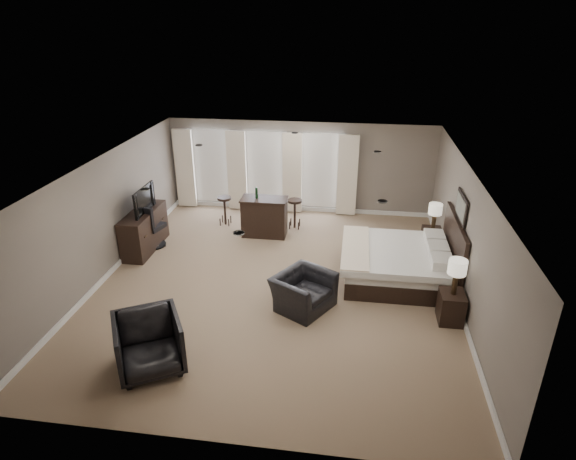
# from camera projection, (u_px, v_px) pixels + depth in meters

# --- Properties ---
(room) EXTENTS (7.60, 8.60, 2.64)m
(room) POSITION_uv_depth(u_px,v_px,m) (276.00, 229.00, 9.82)
(room) COLOR #866E55
(room) RESTS_ON ground
(window_bay) EXTENTS (5.25, 0.20, 2.30)m
(window_bay) POSITION_uv_depth(u_px,v_px,m) (265.00, 171.00, 13.69)
(window_bay) COLOR silver
(window_bay) RESTS_ON room
(bed) EXTENTS (2.29, 2.19, 1.46)m
(bed) POSITION_uv_depth(u_px,v_px,m) (400.00, 249.00, 10.25)
(bed) COLOR silver
(bed) RESTS_ON ground
(nightstand_near) EXTENTS (0.45, 0.55, 0.59)m
(nightstand_near) POSITION_uv_depth(u_px,v_px,m) (451.00, 307.00, 9.01)
(nightstand_near) COLOR black
(nightstand_near) RESTS_ON ground
(nightstand_far) EXTENTS (0.44, 0.54, 0.59)m
(nightstand_far) POSITION_uv_depth(u_px,v_px,m) (431.00, 240.00, 11.62)
(nightstand_far) COLOR black
(nightstand_far) RESTS_ON ground
(lamp_near) EXTENTS (0.34, 0.34, 0.70)m
(lamp_near) POSITION_uv_depth(u_px,v_px,m) (456.00, 277.00, 8.74)
(lamp_near) COLOR beige
(lamp_near) RESTS_ON nightstand_near
(lamp_far) EXTENTS (0.32, 0.32, 0.65)m
(lamp_far) POSITION_uv_depth(u_px,v_px,m) (434.00, 217.00, 11.36)
(lamp_far) COLOR beige
(lamp_far) RESTS_ON nightstand_far
(wall_art) EXTENTS (0.04, 0.96, 0.56)m
(wall_art) POSITION_uv_depth(u_px,v_px,m) (461.00, 207.00, 9.68)
(wall_art) COLOR slate
(wall_art) RESTS_ON room
(dresser) EXTENTS (0.55, 1.69, 0.98)m
(dresser) POSITION_uv_depth(u_px,v_px,m) (144.00, 230.00, 11.69)
(dresser) COLOR black
(dresser) RESTS_ON ground
(tv) EXTENTS (0.62, 1.07, 0.14)m
(tv) POSITION_uv_depth(u_px,v_px,m) (141.00, 209.00, 11.45)
(tv) COLOR black
(tv) RESTS_ON dresser
(armchair_near) EXTENTS (1.17, 1.30, 0.95)m
(armchair_near) POSITION_uv_depth(u_px,v_px,m) (303.00, 286.00, 9.35)
(armchair_near) COLOR black
(armchair_near) RESTS_ON ground
(armchair_far) EXTENTS (1.36, 1.33, 1.05)m
(armchair_far) POSITION_uv_depth(u_px,v_px,m) (149.00, 342.00, 7.71)
(armchair_far) COLOR black
(armchair_far) RESTS_ON ground
(bar_counter) EXTENTS (1.18, 0.61, 1.03)m
(bar_counter) POSITION_uv_depth(u_px,v_px,m) (264.00, 217.00, 12.40)
(bar_counter) COLOR black
(bar_counter) RESTS_ON ground
(bar_stool_left) EXTENTS (0.46, 0.46, 0.80)m
(bar_stool_left) POSITION_uv_depth(u_px,v_px,m) (225.00, 211.00, 13.08)
(bar_stool_left) COLOR black
(bar_stool_left) RESTS_ON ground
(bar_stool_right) EXTENTS (0.48, 0.48, 0.81)m
(bar_stool_right) POSITION_uv_depth(u_px,v_px,m) (295.00, 214.00, 12.87)
(bar_stool_right) COLOR black
(bar_stool_right) RESTS_ON ground
(desk_chair) EXTENTS (0.70, 0.70, 1.13)m
(desk_chair) POSITION_uv_depth(u_px,v_px,m) (152.00, 225.00, 11.79)
(desk_chair) COLOR black
(desk_chair) RESTS_ON ground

